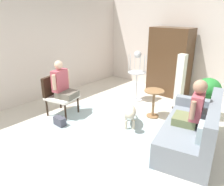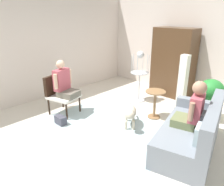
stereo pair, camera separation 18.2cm
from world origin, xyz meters
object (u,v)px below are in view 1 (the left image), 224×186
person_on_armchair (62,83)px  couch (193,131)px  armchair (57,92)px  round_end_table (154,100)px  potted_plant (208,92)px  handbag (60,121)px  dog (130,112)px  bird_cage_stand (137,72)px  person_on_couch (194,107)px  column_lamp (180,83)px  armoire_cabinet (169,62)px

person_on_armchair → couch: bearing=14.5°
couch → person_on_armchair: size_ratio=2.33×
armchair → round_end_table: 2.25m
potted_plant → handbag: bearing=-131.7°
dog → bird_cage_stand: bearing=120.7°
round_end_table → potted_plant: bearing=39.9°
couch → person_on_couch: bearing=-139.6°
bird_cage_stand → column_lamp: column_lamp is taller
couch → person_on_armchair: 2.94m
couch → armoire_cabinet: 2.81m
potted_plant → armchair: bearing=-142.1°
person_on_armchair → armoire_cabinet: bearing=68.5°
round_end_table → armoire_cabinet: 1.75m
person_on_armchair → potted_plant: (2.55, 2.07, -0.15)m
dog → armoire_cabinet: size_ratio=0.36×
person_on_armchair → round_end_table: size_ratio=1.28×
couch → handbag: 2.71m
potted_plant → column_lamp: bearing=176.1°
person_on_couch → bird_cage_stand: 2.36m
armchair → column_lamp: column_lamp is taller
couch → column_lamp: 1.73m
person_on_armchair → bird_cage_stand: bearing=68.5°
potted_plant → bird_cage_stand: bearing=-174.0°
round_end_table → column_lamp: (0.22, 0.81, 0.28)m
couch → dog: couch is taller
person_on_couch → potted_plant: size_ratio=0.87×
armoire_cabinet → couch: bearing=-52.2°
person_on_couch → armoire_cabinet: (-1.64, 2.19, 0.17)m
potted_plant → column_lamp: 0.70m
couch → person_on_couch: size_ratio=2.35×
person_on_couch → dog: bearing=-175.2°
handbag → armchair: bearing=146.3°
armchair → round_end_table: bearing=36.8°
armoire_cabinet → handbag: armoire_cabinet is taller
person_on_couch → couch: bearing=40.4°
column_lamp → armoire_cabinet: 1.09m
armchair → dog: size_ratio=1.33×
armchair → dog: (1.67, 0.63, -0.20)m
couch → armchair: 3.09m
dog → column_lamp: bearing=77.0°
couch → armoire_cabinet: (-1.68, 2.16, 0.63)m
round_end_table → bird_cage_stand: bird_cage_stand is taller
armchair → armoire_cabinet: bearing=66.0°
armchair → bird_cage_stand: size_ratio=0.67×
armchair → armoire_cabinet: 3.24m
person_on_couch → dog: 1.35m
potted_plant → person_on_armchair: bearing=-141.0°
person_on_armchair → handbag: 0.87m
round_end_table → column_lamp: bearing=74.9°
person_on_armchair → bird_cage_stand: size_ratio=0.62×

